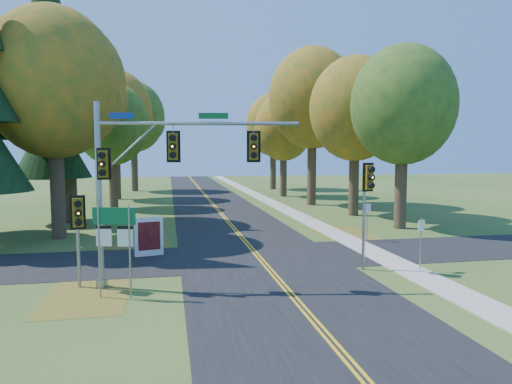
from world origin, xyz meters
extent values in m
plane|color=#2D4F1C|center=(0.00, 0.00, 0.00)|extent=(160.00, 160.00, 0.00)
cube|color=black|center=(0.00, 0.00, 0.01)|extent=(8.00, 160.00, 0.02)
cube|color=black|center=(0.00, 2.00, 0.01)|extent=(60.00, 6.00, 0.02)
cube|color=gold|center=(-0.10, 0.00, 0.03)|extent=(0.10, 160.00, 0.01)
cube|color=gold|center=(0.10, 0.00, 0.03)|extent=(0.10, 160.00, 0.01)
cube|color=#9E998E|center=(6.20, 0.00, 0.03)|extent=(1.60, 160.00, 0.06)
cube|color=brown|center=(-6.50, 4.00, 0.01)|extent=(4.00, 6.00, 0.00)
cube|color=brown|center=(6.80, 6.00, 0.01)|extent=(3.50, 8.00, 0.00)
cube|color=brown|center=(-7.50, -3.00, 0.01)|extent=(3.00, 5.00, 0.00)
cylinder|color=#38281C|center=(-11.20, 9.30, 3.38)|extent=(0.86, 0.86, 6.75)
ellipsoid|color=#BA6818|center=(-11.20, 9.30, 9.55)|extent=(8.00, 8.00, 9.20)
sphere|color=#BA6818|center=(-9.60, 10.50, 8.75)|extent=(4.80, 4.80, 4.80)
sphere|color=#BA6818|center=(-12.60, 8.50, 10.35)|extent=(4.40, 4.40, 4.40)
cylinder|color=#38281C|center=(11.50, 8.70, 3.04)|extent=(0.83, 0.83, 6.08)
ellipsoid|color=#4D7123|center=(11.50, 8.70, 8.60)|extent=(7.20, 7.20, 8.28)
sphere|color=#4D7123|center=(12.94, 9.78, 7.88)|extent=(4.32, 4.32, 4.32)
sphere|color=#4D7123|center=(10.24, 7.98, 9.32)|extent=(3.96, 3.96, 3.96)
cylinder|color=#38281C|center=(-11.80, 16.20, 3.71)|extent=(0.89, 0.89, 7.42)
ellipsoid|color=#BA6818|center=(-11.80, 16.20, 10.43)|extent=(8.60, 8.60, 9.89)
sphere|color=#BA6818|center=(-10.08, 17.49, 9.57)|extent=(5.16, 5.16, 5.16)
sphere|color=#BA6818|center=(-13.30, 15.34, 11.29)|extent=(4.73, 4.73, 4.73)
cylinder|color=#38281C|center=(10.90, 15.50, 3.15)|extent=(0.84, 0.84, 6.30)
ellipsoid|color=#BA6818|center=(10.90, 15.50, 8.96)|extent=(7.60, 7.60, 8.74)
sphere|color=#BA6818|center=(12.42, 16.64, 8.20)|extent=(4.56, 4.56, 4.56)
sphere|color=#BA6818|center=(9.57, 14.74, 9.72)|extent=(4.18, 4.18, 4.18)
cylinder|color=#38281C|center=(-9.60, 24.40, 2.81)|extent=(0.81, 0.81, 5.62)
ellipsoid|color=#4D7123|center=(-9.60, 24.40, 8.00)|extent=(6.80, 6.80, 7.82)
sphere|color=#4D7123|center=(-8.24, 25.42, 7.33)|extent=(4.08, 4.08, 4.08)
sphere|color=#4D7123|center=(-10.79, 23.72, 8.69)|extent=(3.74, 3.74, 3.74)
cylinder|color=#38281C|center=(9.80, 23.60, 3.83)|extent=(0.90, 0.90, 7.65)
ellipsoid|color=#BA6818|center=(9.80, 23.60, 10.73)|extent=(8.80, 8.80, 10.12)
sphere|color=#BA6818|center=(11.56, 24.92, 9.85)|extent=(5.28, 5.28, 5.28)
sphere|color=#BA6818|center=(8.26, 22.72, 11.61)|extent=(4.84, 4.84, 4.84)
cylinder|color=#38281C|center=(-10.20, 33.10, 3.49)|extent=(0.87, 0.87, 6.98)
ellipsoid|color=#BA6818|center=(-10.20, 33.10, 9.85)|extent=(8.20, 8.20, 9.43)
sphere|color=#BA6818|center=(-8.56, 34.33, 9.03)|extent=(4.92, 4.92, 4.92)
sphere|color=#BA6818|center=(-11.63, 32.28, 10.67)|extent=(4.51, 4.51, 4.51)
cylinder|color=#38281C|center=(9.20, 32.80, 2.93)|extent=(0.82, 0.82, 5.85)
ellipsoid|color=#BA6818|center=(9.20, 32.80, 8.30)|extent=(7.00, 7.00, 8.05)
sphere|color=#BA6818|center=(10.60, 33.85, 7.60)|extent=(4.20, 4.20, 4.20)
sphere|color=#BA6818|center=(7.97, 32.10, 9.00)|extent=(3.85, 3.85, 3.85)
cylinder|color=#38281C|center=(-9.00, 44.00, 3.60)|extent=(0.88, 0.88, 7.20)
ellipsoid|color=#4D7123|center=(-9.00, 44.00, 10.14)|extent=(8.40, 8.40, 9.66)
sphere|color=#4D7123|center=(-7.32, 45.26, 9.30)|extent=(5.04, 5.04, 5.04)
sphere|color=#4D7123|center=(-10.47, 43.16, 10.98)|extent=(4.62, 4.62, 4.62)
cylinder|color=#38281C|center=(10.40, 43.50, 3.26)|extent=(0.85, 0.85, 6.53)
ellipsoid|color=#BA6818|center=(10.40, 43.50, 9.26)|extent=(7.80, 7.80, 8.97)
sphere|color=#BA6818|center=(11.96, 44.67, 8.47)|extent=(4.68, 4.68, 4.68)
sphere|color=#BA6818|center=(9.04, 42.72, 10.04)|extent=(4.29, 4.29, 4.29)
cylinder|color=#38281C|center=(-13.00, 16.00, 1.71)|extent=(0.50, 0.50, 3.42)
cone|color=black|center=(-13.00, 16.00, 6.15)|extent=(5.60, 5.60, 5.45)
cone|color=black|center=(-13.00, 16.00, 10.04)|extent=(4.57, 4.57, 5.45)
cone|color=black|center=(-13.00, 16.00, 13.94)|extent=(3.55, 3.55, 5.45)
cylinder|color=gray|center=(-7.13, -2.00, 3.65)|extent=(0.23, 0.23, 7.30)
cylinder|color=gray|center=(-7.13, -2.00, 0.16)|extent=(0.46, 0.46, 0.31)
cylinder|color=gray|center=(-3.27, -2.62, 6.47)|extent=(7.75, 1.38, 0.15)
cylinder|color=gray|center=(-6.00, -2.18, 5.42)|extent=(2.34, 0.46, 2.16)
cylinder|color=gray|center=(-4.25, -2.46, 6.28)|extent=(0.04, 0.04, 0.38)
cube|color=#72590C|center=(-4.25, -2.46, 5.57)|extent=(0.40, 0.36, 1.04)
cube|color=black|center=(-4.25, -2.46, 5.57)|extent=(0.54, 0.12, 1.23)
sphere|color=orange|center=(-4.28, -2.70, 5.57)|extent=(0.19, 0.19, 0.19)
cylinder|color=black|center=(-4.28, -2.70, 5.90)|extent=(0.27, 0.20, 0.25)
cylinder|color=black|center=(-4.28, -2.70, 5.57)|extent=(0.27, 0.20, 0.25)
cylinder|color=black|center=(-4.28, -2.70, 5.24)|extent=(0.27, 0.20, 0.25)
cylinder|color=gray|center=(-1.16, -2.95, 6.28)|extent=(0.04, 0.04, 0.38)
cube|color=#72590C|center=(-1.16, -2.95, 5.57)|extent=(0.40, 0.36, 1.04)
cube|color=black|center=(-1.16, -2.95, 5.57)|extent=(0.54, 0.12, 1.23)
sphere|color=orange|center=(-1.19, -3.19, 5.57)|extent=(0.19, 0.19, 0.19)
cylinder|color=black|center=(-1.19, -3.19, 5.90)|extent=(0.27, 0.20, 0.25)
cylinder|color=black|center=(-1.19, -3.19, 5.57)|extent=(0.27, 0.20, 0.25)
cylinder|color=black|center=(-1.19, -3.19, 5.24)|extent=(0.27, 0.20, 0.25)
cube|color=#72590C|center=(-6.90, -2.20, 4.90)|extent=(0.40, 0.36, 1.04)
cube|color=black|center=(-6.90, -2.20, 4.90)|extent=(0.54, 0.12, 1.23)
sphere|color=orange|center=(-6.94, -2.43, 4.90)|extent=(0.19, 0.19, 0.19)
cylinder|color=black|center=(-6.94, -2.43, 5.24)|extent=(0.27, 0.20, 0.25)
cylinder|color=black|center=(-6.94, -2.43, 4.90)|extent=(0.27, 0.20, 0.25)
cylinder|color=black|center=(-6.94, -2.43, 4.57)|extent=(0.27, 0.20, 0.25)
cube|color=navy|center=(-6.20, -2.15, 6.76)|extent=(0.93, 0.19, 0.23)
cube|color=#0C5926|center=(-2.70, -2.71, 6.76)|extent=(1.14, 0.22, 0.23)
cylinder|color=gray|center=(4.20, -1.45, 2.40)|extent=(0.13, 0.13, 4.79)
cube|color=#72590C|center=(4.25, -1.69, 4.25)|extent=(0.43, 0.39, 1.09)
cube|color=black|center=(4.25, -1.69, 4.25)|extent=(0.56, 0.15, 1.28)
sphere|color=orange|center=(4.30, -1.93, 4.25)|extent=(0.20, 0.20, 0.20)
cylinder|color=black|center=(4.30, -1.93, 4.59)|extent=(0.29, 0.22, 0.26)
cylinder|color=black|center=(4.30, -1.93, 4.25)|extent=(0.29, 0.22, 0.26)
cylinder|color=black|center=(4.30, -1.93, 3.90)|extent=(0.29, 0.22, 0.26)
cylinder|color=gray|center=(-8.00, -1.85, 1.80)|extent=(0.13, 0.13, 3.59)
cube|color=#72590C|center=(-7.94, -2.09, 3.03)|extent=(0.45, 0.42, 1.12)
cube|color=black|center=(-7.94, -2.09, 3.03)|extent=(0.57, 0.18, 1.32)
sphere|color=orange|center=(-7.87, -2.34, 3.03)|extent=(0.20, 0.20, 0.20)
cylinder|color=black|center=(-7.87, -2.34, 3.39)|extent=(0.31, 0.24, 0.27)
cylinder|color=black|center=(-7.87, -2.34, 3.03)|extent=(0.31, 0.24, 0.27)
cylinder|color=black|center=(-7.87, -2.34, 2.67)|extent=(0.31, 0.24, 0.27)
cylinder|color=gray|center=(-6.99, -3.35, 1.72)|extent=(0.07, 0.07, 3.44)
cylinder|color=gray|center=(-5.89, -3.65, 1.72)|extent=(0.07, 0.07, 3.44)
cube|color=#0C592F|center=(-6.43, -3.47, 3.04)|extent=(1.56, 0.46, 0.63)
cube|color=silver|center=(-6.43, -3.47, 3.04)|extent=(1.33, 0.36, 0.09)
cube|color=silver|center=(-6.82, -3.36, 2.23)|extent=(0.57, 0.19, 0.63)
cube|color=black|center=(-6.82, -3.36, 2.61)|extent=(0.56, 0.15, 0.11)
cube|color=silver|center=(-6.04, -3.57, 2.23)|extent=(0.57, 0.19, 0.63)
cube|color=black|center=(-6.04, -3.57, 2.61)|extent=(0.56, 0.15, 0.11)
cube|color=silver|center=(-5.50, 3.23, 1.01)|extent=(1.46, 0.52, 2.01)
cube|color=maroon|center=(-5.48, 3.12, 1.06)|extent=(1.10, 0.27, 1.45)
cube|color=silver|center=(-6.05, 3.11, 0.17)|extent=(0.11, 0.11, 0.34)
cube|color=silver|center=(-4.95, 3.36, 0.17)|extent=(0.11, 0.11, 0.34)
cylinder|color=gray|center=(7.27, 4.83, 1.16)|extent=(0.05, 0.05, 2.32)
cube|color=silver|center=(7.27, 4.81, 2.00)|extent=(0.44, 0.13, 0.47)
cylinder|color=gray|center=(6.65, -2.12, 1.20)|extent=(0.05, 0.05, 2.40)
cube|color=silver|center=(6.66, -2.14, 2.07)|extent=(0.43, 0.22, 0.49)
cylinder|color=gray|center=(-8.00, 5.53, 1.05)|extent=(0.05, 0.05, 2.09)
cube|color=silver|center=(-8.01, 5.51, 1.81)|extent=(0.39, 0.16, 0.43)
camera|label=1|loc=(-4.46, -20.58, 5.36)|focal=32.00mm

